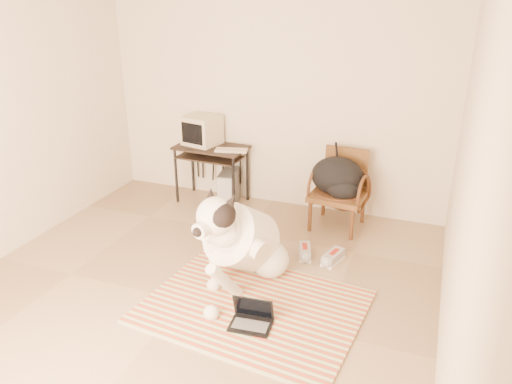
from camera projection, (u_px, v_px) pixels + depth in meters
The scene contains 14 objects.
floor at pixel (185, 301), 4.17m from camera, with size 4.50×4.50×0.00m, color #967C5C.
wall_back at pixel (274, 90), 5.60m from camera, with size 4.50×4.50×0.00m, color beige.
wall_right at pixel (468, 181), 3.00m from camera, with size 4.50×4.50×0.00m, color beige.
rug at pixel (253, 307), 4.08m from camera, with size 1.83×1.47×0.02m.
dog at pixel (242, 241), 4.31m from camera, with size 0.70×1.39×1.00m.
laptop at pixel (252, 318), 3.83m from camera, with size 0.34×0.26×0.22m.
computer_desk at pixel (211, 155), 5.87m from camera, with size 0.85×0.50×0.69m.
crt_monitor at pixel (202, 130), 5.87m from camera, with size 0.45×0.43×0.34m.
desk_keyboard at pixel (231, 150), 5.67m from camera, with size 0.37×0.13×0.02m, color #BDAF94.
pc_tower at pixel (229, 188), 5.96m from camera, with size 0.25×0.46×0.41m.
rattan_chair at pixel (340, 189), 5.34m from camera, with size 0.59×0.57×0.83m.
backpack at pixel (338, 178), 5.23m from camera, with size 0.55×0.49×0.41m.
sneaker_left at pixel (305, 252), 4.85m from camera, with size 0.19×0.30×0.10m.
sneaker_right at pixel (333, 258), 4.74m from camera, with size 0.19×0.31×0.10m.
Camera 1 is at (1.80, -3.06, 2.44)m, focal length 35.00 mm.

